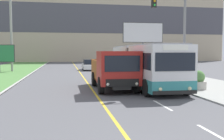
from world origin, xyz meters
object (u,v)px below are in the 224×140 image
at_px(planter_round_third, 150,71).
at_px(planter_round_second, 169,75).
at_px(city_bus, 144,65).
at_px(dump_truck, 116,71).
at_px(planter_round_near, 198,81).
at_px(traffic_light_mast, 176,27).
at_px(utility_pole_far, 11,33).
at_px(billboard_large, 143,34).
at_px(car_distant, 89,65).

bearing_deg(planter_round_third, planter_round_second, -88.93).
bearing_deg(planter_round_second, city_bus, -147.98).
bearing_deg(dump_truck, planter_round_near, -8.02).
xyz_separation_m(traffic_light_mast, planter_round_near, (1.67, 0.08, -3.45)).
bearing_deg(dump_truck, planter_round_second, 36.16).
height_order(dump_truck, planter_round_near, dump_truck).
distance_m(utility_pole_far, planter_round_near, 24.88).
distance_m(billboard_large, planter_round_near, 22.03).
bearing_deg(city_bus, utility_pole_far, 127.10).
bearing_deg(car_distant, planter_round_second, -71.49).
distance_m(city_bus, car_distant, 17.20).
bearing_deg(car_distant, billboard_large, 10.62).
bearing_deg(planter_round_second, car_distant, 108.51).
relative_size(dump_truck, traffic_light_mast, 0.99).
bearing_deg(planter_round_third, car_distant, 115.09).
height_order(dump_truck, planter_round_second, dump_truck).
xyz_separation_m(city_bus, car_distant, (-2.47, 17.00, -0.84)).
bearing_deg(billboard_large, utility_pole_far, -173.15).
relative_size(billboard_large, planter_round_third, 5.24).
height_order(utility_pole_far, traffic_light_mast, utility_pole_far).
height_order(car_distant, planter_round_third, car_distant).
distance_m(billboard_large, planter_round_third, 13.42).
bearing_deg(city_bus, planter_round_near, -45.59).
distance_m(planter_round_near, planter_round_third, 9.10).
bearing_deg(dump_truck, car_distant, 89.83).
relative_size(planter_round_second, planter_round_third, 0.94).
relative_size(traffic_light_mast, planter_round_near, 5.20).
height_order(city_bus, traffic_light_mast, traffic_light_mast).
height_order(car_distant, utility_pole_far, utility_pole_far).
distance_m(utility_pole_far, planter_round_third, 18.55).
bearing_deg(utility_pole_far, billboard_large, 6.85).
distance_m(utility_pole_far, planter_round_second, 21.44).
relative_size(dump_truck, car_distant, 1.48).
relative_size(planter_round_near, planter_round_third, 0.96).
relative_size(car_distant, planter_round_near, 3.47).
xyz_separation_m(dump_truck, planter_round_near, (5.35, -0.75, -0.68)).
height_order(dump_truck, traffic_light_mast, traffic_light_mast).
distance_m(car_distant, billboard_large, 9.30).
bearing_deg(city_bus, dump_truck, -139.92).
distance_m(city_bus, traffic_light_mast, 4.07).
bearing_deg(dump_truck, billboard_large, 68.57).
relative_size(utility_pole_far, traffic_light_mast, 1.50).
bearing_deg(traffic_light_mast, planter_round_near, 2.75).
height_order(traffic_light_mast, billboard_large, billboard_large).
bearing_deg(city_bus, car_distant, 98.27).
bearing_deg(city_bus, billboard_large, 73.25).
bearing_deg(traffic_light_mast, car_distant, 100.30).
xyz_separation_m(city_bus, utility_pole_far, (-12.36, 16.35, 3.35)).
bearing_deg(planter_round_third, city_bus, -112.53).
xyz_separation_m(planter_round_near, planter_round_third, (-0.25, 9.10, 0.02)).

